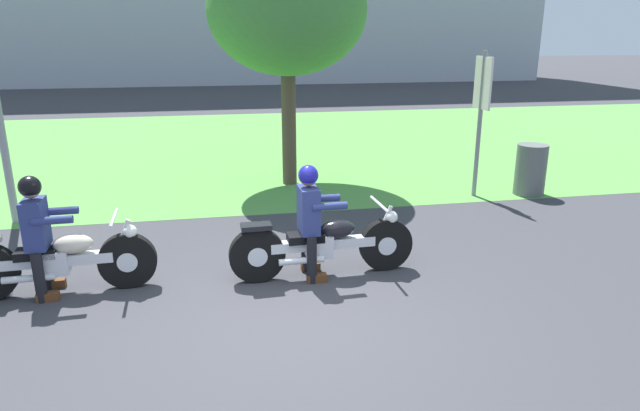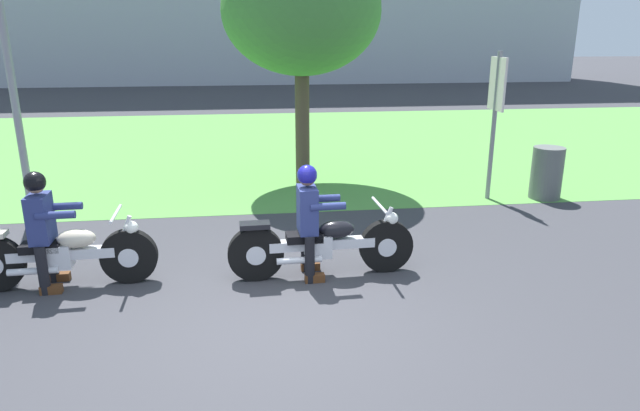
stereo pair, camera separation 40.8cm
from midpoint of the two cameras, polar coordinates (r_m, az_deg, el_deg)
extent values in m
plane|color=#38383D|center=(5.99, -2.30, -11.95)|extent=(120.00, 120.00, 0.00)
cube|color=#549342|center=(15.24, -5.57, 6.11)|extent=(60.00, 12.00, 0.01)
cylinder|color=black|center=(7.16, 8.31, -4.08)|extent=(0.68, 0.14, 0.68)
cylinder|color=silver|center=(7.16, 8.31, -4.08)|extent=(0.24, 0.15, 0.24)
cylinder|color=black|center=(6.87, -4.82, -4.92)|extent=(0.68, 0.14, 0.68)
cylinder|color=silver|center=(6.87, -4.82, -4.92)|extent=(0.24, 0.15, 0.24)
cube|color=silver|center=(6.94, 1.90, -3.91)|extent=(1.31, 0.19, 0.12)
cube|color=silver|center=(6.94, 1.49, -4.09)|extent=(0.33, 0.25, 0.28)
ellipsoid|color=black|center=(6.91, 3.38, -2.42)|extent=(0.45, 0.26, 0.22)
cube|color=black|center=(6.87, 0.10, -3.24)|extent=(0.45, 0.26, 0.10)
cube|color=black|center=(6.74, -4.90, -2.01)|extent=(0.37, 0.21, 0.06)
cylinder|color=silver|center=(7.06, 8.01, -2.22)|extent=(0.25, 0.06, 0.53)
cylinder|color=silver|center=(6.96, 7.72, 0.01)|extent=(0.06, 0.66, 0.04)
sphere|color=white|center=(7.06, 8.90, -1.33)|extent=(0.16, 0.16, 0.16)
cylinder|color=silver|center=(6.82, -0.37, -5.57)|extent=(0.55, 0.10, 0.08)
cylinder|color=black|center=(7.12, 0.18, -4.41)|extent=(0.12, 0.12, 0.59)
cube|color=#593319|center=(7.22, 0.65, -6.18)|extent=(0.24, 0.11, 0.10)
cylinder|color=black|center=(6.79, 0.69, -5.52)|extent=(0.12, 0.12, 0.59)
cube|color=#593319|center=(6.90, 1.17, -7.35)|extent=(0.24, 0.11, 0.10)
cube|color=navy|center=(6.76, 0.44, -0.44)|extent=(0.23, 0.39, 0.56)
cylinder|color=navy|center=(6.93, 1.99, 0.70)|extent=(0.42, 0.11, 0.09)
cylinder|color=navy|center=(6.62, 2.57, -0.13)|extent=(0.42, 0.11, 0.09)
sphere|color=#996B4C|center=(6.65, 0.45, 2.85)|extent=(0.20, 0.20, 0.20)
sphere|color=navy|center=(6.64, 0.45, 3.10)|extent=(0.24, 0.24, 0.24)
cylinder|color=black|center=(7.10, -17.18, -4.93)|extent=(0.67, 0.14, 0.67)
cylinder|color=silver|center=(7.10, -17.18, -4.93)|extent=(0.24, 0.15, 0.23)
cube|color=silver|center=(7.22, -23.15, -4.53)|extent=(1.21, 0.18, 0.12)
cube|color=silver|center=(7.24, -23.52, -4.69)|extent=(0.33, 0.25, 0.28)
ellipsoid|color=beige|center=(7.12, -21.91, -3.14)|extent=(0.45, 0.26, 0.22)
cube|color=black|center=(7.25, -24.93, -3.84)|extent=(0.45, 0.26, 0.10)
cylinder|color=silver|center=(7.02, -17.76, -3.05)|extent=(0.25, 0.06, 0.53)
cylinder|color=silver|center=(6.94, -18.38, -0.82)|extent=(0.06, 0.66, 0.04)
sphere|color=white|center=(6.97, -16.95, -2.17)|extent=(0.16, 0.16, 0.16)
cylinder|color=silver|center=(7.23, -25.58, -6.03)|extent=(0.55, 0.10, 0.08)
cylinder|color=black|center=(7.47, -24.08, -4.94)|extent=(0.12, 0.12, 0.58)
cube|color=#593319|center=(7.55, -23.41, -6.63)|extent=(0.24, 0.11, 0.10)
cylinder|color=black|center=(7.15, -24.76, -6.00)|extent=(0.12, 0.12, 0.58)
cube|color=#593319|center=(7.23, -24.06, -7.77)|extent=(0.24, 0.11, 0.10)
cube|color=navy|center=(7.13, -24.97, -1.20)|extent=(0.23, 0.39, 0.56)
cylinder|color=navy|center=(7.20, -23.03, -0.10)|extent=(0.42, 0.11, 0.09)
cylinder|color=navy|center=(6.89, -23.65, -0.93)|extent=(0.42, 0.11, 0.09)
sphere|color=tan|center=(7.02, -25.38, 1.90)|extent=(0.20, 0.20, 0.20)
sphere|color=black|center=(7.01, -25.41, 2.14)|extent=(0.24, 0.24, 0.24)
cylinder|color=brown|center=(11.10, -0.73, 7.92)|extent=(0.28, 0.28, 2.25)
ellipsoid|color=#428438|center=(10.96, -0.77, 19.11)|extent=(2.95, 2.95, 2.36)
cylinder|color=gray|center=(9.90, -28.37, 15.85)|extent=(0.12, 0.12, 6.04)
cylinder|color=#595E5B|center=(11.05, 22.93, 3.04)|extent=(0.55, 0.55, 0.94)
cylinder|color=gray|center=(10.50, 18.21, 7.50)|extent=(0.08, 0.08, 2.60)
cube|color=silver|center=(10.42, 18.60, 11.56)|extent=(0.04, 0.60, 0.90)
camera|label=1|loc=(0.20, -88.33, 0.52)|focal=31.66mm
camera|label=2|loc=(0.20, 91.67, -0.52)|focal=31.66mm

